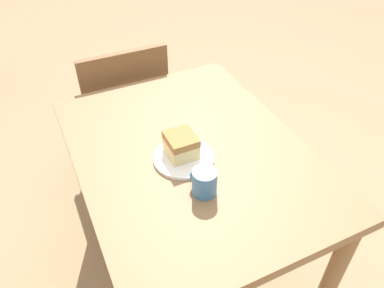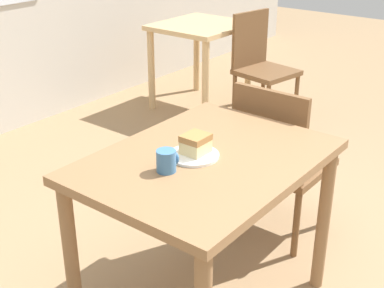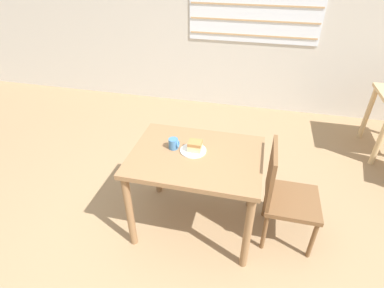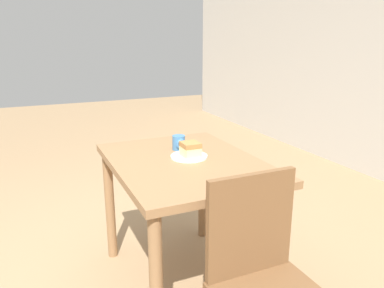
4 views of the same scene
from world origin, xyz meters
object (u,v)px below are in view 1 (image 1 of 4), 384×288
Objects in this scene: dining_table_near at (190,174)px; chair_near_window at (124,115)px; coffee_mug at (204,181)px; plate at (184,158)px; cake_slice at (181,145)px.

chair_near_window is at bearing 4.00° from dining_table_near.
dining_table_near is 11.92× the size of coffee_mug.
plate reaches higher than dining_table_near.
coffee_mug is at bearing 178.28° from plate.
plate is 0.17m from coffee_mug.
dining_table_near is 0.26m from coffee_mug.
cake_slice reaches higher than coffee_mug.
dining_table_near is 1.16× the size of chair_near_window.
cake_slice is at bearing 90.65° from chair_near_window.
plate is (-0.75, -0.01, 0.31)m from chair_near_window.
coffee_mug is at bearing 167.03° from dining_table_near.
chair_near_window is 0.81m from plate.
chair_near_window reaches higher than plate.
chair_near_window is 10.25× the size of coffee_mug.
chair_near_window is at bearing 0.79° from plate.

